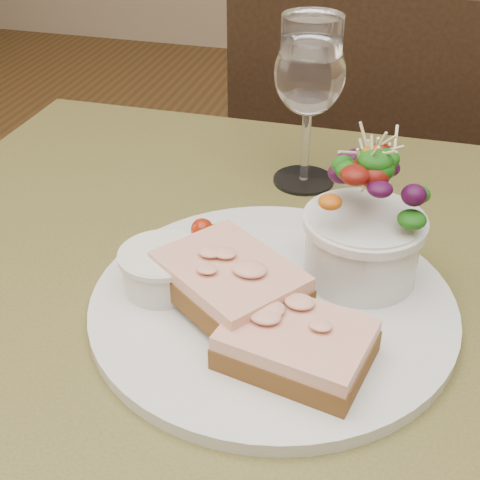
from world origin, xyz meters
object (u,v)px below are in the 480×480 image
(cafe_table, at_px, (248,395))
(ramekin, at_px, (162,268))
(salad_bowl, at_px, (365,219))
(dinner_plate, at_px, (273,304))
(sandwich_front, at_px, (296,344))
(chair_far, at_px, (354,275))
(wine_glass, at_px, (309,78))
(sandwich_back, at_px, (229,281))

(cafe_table, height_order, ramekin, ramekin)
(cafe_table, distance_m, salad_bowl, 0.20)
(dinner_plate, relative_size, sandwich_front, 2.57)
(cafe_table, height_order, chair_far, chair_far)
(salad_bowl, relative_size, wine_glass, 0.73)
(dinner_plate, distance_m, sandwich_back, 0.05)
(ramekin, distance_m, salad_bowl, 0.18)
(ramekin, xyz_separation_m, salad_bowl, (0.16, 0.06, 0.04))
(sandwich_front, height_order, ramekin, ramekin)
(sandwich_front, xyz_separation_m, sandwich_back, (-0.07, 0.05, 0.01))
(sandwich_front, height_order, salad_bowl, salad_bowl)
(sandwich_back, xyz_separation_m, ramekin, (-0.06, 0.01, -0.00))
(sandwich_back, bearing_deg, wine_glass, 122.63)
(chair_far, height_order, dinner_plate, chair_far)
(chair_far, height_order, ramekin, chair_far)
(sandwich_front, distance_m, sandwich_back, 0.08)
(cafe_table, bearing_deg, chair_far, 86.70)
(wine_glass, bearing_deg, sandwich_back, -93.40)
(chair_far, height_order, wine_glass, wine_glass)
(sandwich_back, distance_m, wine_glass, 0.27)
(sandwich_back, relative_size, ramekin, 2.11)
(chair_far, bearing_deg, ramekin, 82.60)
(cafe_table, distance_m, sandwich_front, 0.15)
(ramekin, bearing_deg, sandwich_back, -7.34)
(sandwich_front, bearing_deg, ramekin, 167.44)
(sandwich_front, bearing_deg, dinner_plate, 128.44)
(sandwich_front, xyz_separation_m, ramekin, (-0.13, 0.06, 0.00))
(chair_far, height_order, salad_bowl, chair_far)
(dinner_plate, height_order, salad_bowl, salad_bowl)
(cafe_table, relative_size, ramekin, 11.62)
(dinner_plate, xyz_separation_m, ramekin, (-0.10, -0.01, 0.03))
(chair_far, distance_m, sandwich_back, 0.87)
(sandwich_front, height_order, wine_glass, wine_glass)
(sandwich_front, distance_m, wine_glass, 0.32)
(sandwich_back, bearing_deg, salad_bowl, 71.21)
(ramekin, bearing_deg, chair_far, 80.52)
(sandwich_front, xyz_separation_m, salad_bowl, (0.03, 0.12, 0.04))
(dinner_plate, distance_m, wine_glass, 0.26)
(sandwich_front, distance_m, salad_bowl, 0.13)
(chair_far, bearing_deg, sandwich_front, 92.91)
(sandwich_back, relative_size, salad_bowl, 1.15)
(salad_bowl, distance_m, wine_glass, 0.21)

